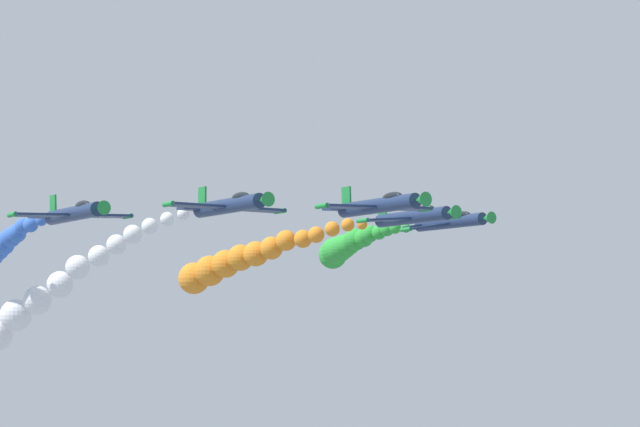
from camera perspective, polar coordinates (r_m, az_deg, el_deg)
The scene contains 8 objects.
airplane_lead at distance 95.34m, azimuth 2.60°, elevation 0.36°, with size 9.57×10.35×2.33m.
airplane_left_inner at distance 106.57m, azimuth 4.07°, elevation -0.14°, with size 9.56×10.35×2.42m.
smoke_trail_left_inner at distance 126.42m, azimuth -3.74°, elevation -2.11°, with size 5.90×25.89×6.13m.
airplane_right_inner at distance 95.41m, azimuth -3.93°, elevation 0.36°, with size 9.56×10.35×2.32m.
smoke_trail_right_inner at distance 116.59m, azimuth -11.93°, elevation -3.60°, with size 8.54×25.76×11.30m.
airplane_left_outer at distance 116.81m, azimuth 5.70°, elevation -0.36°, with size 9.50×10.35×2.76m.
smoke_trail_left_outer at distance 134.85m, azimuth 1.08°, elevation -1.46°, with size 6.05×20.39×3.72m.
airplane_right_outer at distance 100.17m, azimuth -10.58°, elevation 0.02°, with size 9.57×10.35×2.33m.
Camera 1 is at (55.18, 85.94, 69.59)m, focal length 73.94 mm.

